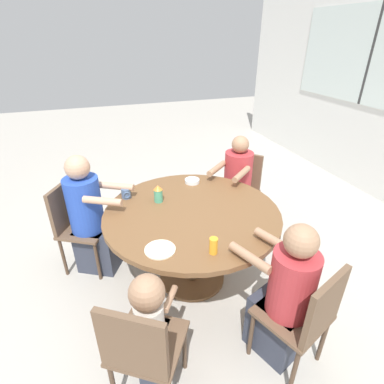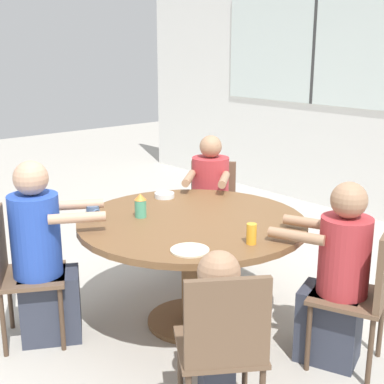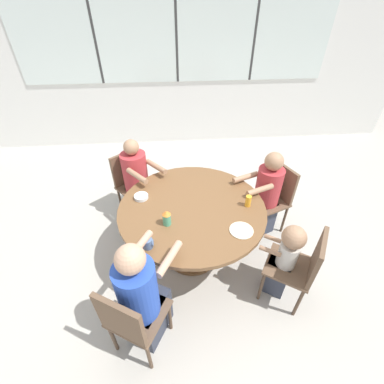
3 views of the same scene
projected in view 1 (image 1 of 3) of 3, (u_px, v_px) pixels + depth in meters
The scene contains 15 objects.
ground_plane at pixel (192, 277), 2.83m from camera, with size 16.00×16.00×0.00m, color #B2ADA3.
dining_table at pixel (192, 225), 2.55m from camera, with size 1.47×1.47×0.74m.
chair_for_woman_green_shirt at pixel (307, 314), 1.84m from camera, with size 0.52×0.52×0.86m.
chair_for_man_blue_shirt at pixel (241, 184), 3.43m from camera, with size 0.56×0.56×0.86m.
chair_for_man_teal_shirt at pixel (75, 220), 2.77m from camera, with size 0.54×0.54×0.86m.
chair_for_toddler at pixel (141, 347), 1.65m from camera, with size 0.55×0.55×0.86m.
person_woman_green_shirt at pixel (284, 300), 1.96m from camera, with size 0.59×0.46×1.10m.
person_man_blue_shirt at pixel (236, 191), 3.31m from camera, with size 0.58×0.61×1.12m.
person_man_teal_shirt at pixel (91, 221), 2.73m from camera, with size 0.53×0.62×1.16m.
person_toddler at pixel (152, 329), 1.79m from camera, with size 0.36×0.32×0.90m.
coffee_mug at pixel (126, 193), 2.67m from camera, with size 0.09×0.08×0.09m.
sippy_cup at pixel (158, 193), 2.59m from camera, with size 0.08×0.08×0.16m.
juice_glass at pixel (213, 246), 1.99m from camera, with size 0.06×0.06×0.12m.
bowl_white_shallow at pixel (192, 181), 2.95m from camera, with size 0.14×0.14×0.04m.
plate_tortillas at pixel (160, 250), 2.04m from camera, with size 0.21×0.21×0.01m.
Camera 1 is at (2.01, -0.68, 2.04)m, focal length 28.00 mm.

